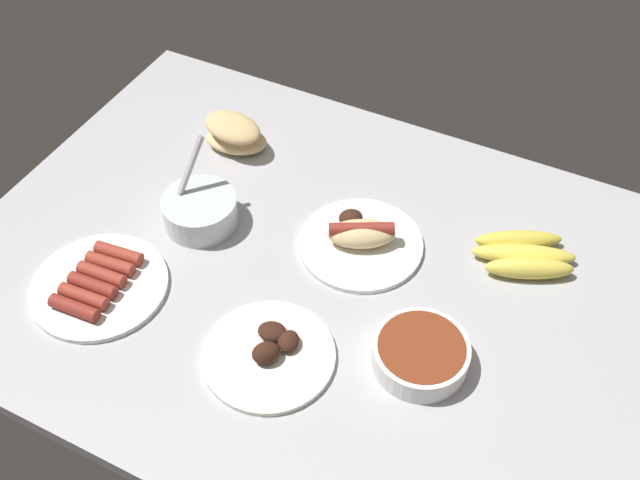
% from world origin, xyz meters
% --- Properties ---
extents(ground_plane, '(1.20, 0.90, 0.03)m').
position_xyz_m(ground_plane, '(0.00, 0.00, -0.01)').
color(ground_plane, '#B2B2B7').
extents(bowl_coleslaw, '(0.14, 0.14, 0.16)m').
position_xyz_m(bowl_coleslaw, '(0.22, -0.01, 0.03)').
color(bowl_coleslaw, silver).
rests_on(bowl_coleslaw, ground_plane).
extents(bowl_chili, '(0.15, 0.15, 0.04)m').
position_xyz_m(bowl_chili, '(-0.25, 0.10, 0.02)').
color(bowl_chili, white).
rests_on(bowl_chili, ground_plane).
extents(banana_bunch, '(0.19, 0.16, 0.04)m').
position_xyz_m(banana_bunch, '(-0.34, -0.18, 0.02)').
color(banana_bunch, gold).
rests_on(banana_bunch, ground_plane).
extents(plate_grilled_meat, '(0.21, 0.21, 0.04)m').
position_xyz_m(plate_grilled_meat, '(-0.03, 0.19, 0.01)').
color(plate_grilled_meat, white).
rests_on(plate_grilled_meat, ground_plane).
extents(plate_hotdog_assembled, '(0.22, 0.22, 0.06)m').
position_xyz_m(plate_hotdog_assembled, '(-0.06, -0.09, 0.02)').
color(plate_hotdog_assembled, white).
rests_on(plate_hotdog_assembled, ground_plane).
extents(bread_stack, '(0.14, 0.11, 0.07)m').
position_xyz_m(bread_stack, '(0.28, -0.22, 0.04)').
color(bread_stack, '#E5C689').
rests_on(bread_stack, ground_plane).
extents(plate_sausages, '(0.24, 0.24, 0.03)m').
position_xyz_m(plate_sausages, '(0.30, 0.20, 0.01)').
color(plate_sausages, white).
rests_on(plate_sausages, ground_plane).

